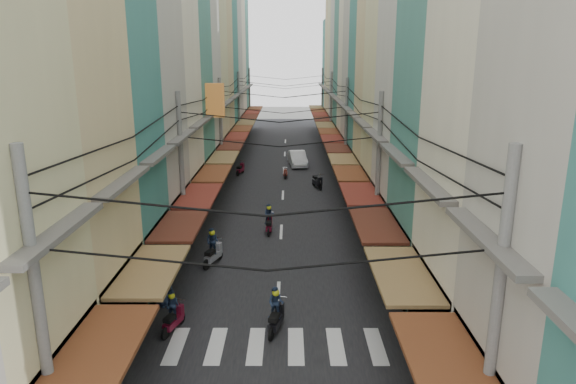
{
  "coord_description": "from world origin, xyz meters",
  "views": [
    {
      "loc": [
        0.47,
        -21.94,
        9.87
      ],
      "look_at": [
        0.4,
        5.02,
        2.65
      ],
      "focal_mm": 32.0,
      "sensor_mm": 36.0,
      "label": 1
    }
  ],
  "objects_px": {
    "bicycle": "(434,265)",
    "traffic_sign": "(398,219)",
    "white_car": "(298,166)",
    "market_umbrella": "(517,334)"
  },
  "relations": [
    {
      "from": "traffic_sign",
      "to": "bicycle",
      "type": "bearing_deg",
      "value": 4.75
    },
    {
      "from": "bicycle",
      "to": "traffic_sign",
      "type": "xyz_separation_m",
      "value": [
        -1.93,
        -0.16,
        2.42
      ]
    },
    {
      "from": "white_car",
      "to": "market_umbrella",
      "type": "relative_size",
      "value": 2.19
    },
    {
      "from": "white_car",
      "to": "traffic_sign",
      "type": "distance_m",
      "value": 23.8
    },
    {
      "from": "bicycle",
      "to": "market_umbrella",
      "type": "xyz_separation_m",
      "value": [
        -0.3,
        -9.58,
        1.92
      ]
    },
    {
      "from": "white_car",
      "to": "market_umbrella",
      "type": "bearing_deg",
      "value": -86.17
    },
    {
      "from": "bicycle",
      "to": "traffic_sign",
      "type": "height_order",
      "value": "traffic_sign"
    },
    {
      "from": "bicycle",
      "to": "white_car",
      "type": "bearing_deg",
      "value": 13.28
    },
    {
      "from": "market_umbrella",
      "to": "traffic_sign",
      "type": "relative_size",
      "value": 0.67
    },
    {
      "from": "white_car",
      "to": "traffic_sign",
      "type": "relative_size",
      "value": 1.46
    }
  ]
}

